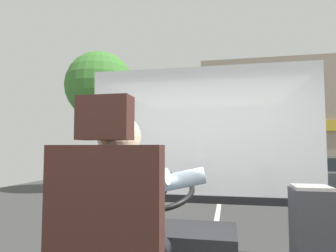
% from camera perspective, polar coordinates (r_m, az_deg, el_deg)
% --- Properties ---
extents(ground, '(18.00, 44.00, 0.06)m').
position_cam_1_polar(ground, '(10.53, 10.10, -13.33)').
color(ground, '#363636').
extents(bus_driver, '(0.76, 0.58, 0.80)m').
position_cam_1_polar(bus_driver, '(1.48, -8.66, -17.70)').
color(bus_driver, black).
rests_on(bus_driver, driver_seat).
extents(steering_console, '(1.10, 0.99, 0.88)m').
position_cam_1_polar(steering_console, '(2.62, 0.12, -22.70)').
color(steering_console, black).
rests_on(steering_console, bus_floor).
extents(fare_box, '(0.25, 0.25, 0.81)m').
position_cam_1_polar(fare_box, '(2.27, 26.27, -20.59)').
color(fare_box, '#333338').
rests_on(fare_box, bus_floor).
extents(windshield_panel, '(2.50, 0.08, 1.48)m').
position_cam_1_polar(windshield_panel, '(3.22, 6.39, -4.38)').
color(windshield_panel, silver).
extents(street_tree, '(2.59, 2.59, 5.30)m').
position_cam_1_polar(street_tree, '(11.63, -13.02, 7.32)').
color(street_tree, '#4C3828').
rests_on(street_tree, ground).
extents(shop_building, '(11.76, 5.58, 6.95)m').
position_cam_1_polar(shop_building, '(21.04, 23.28, 1.15)').
color(shop_building, gray).
rests_on(shop_building, ground).
extents(parked_car_charcoal, '(1.92, 4.42, 1.29)m').
position_cam_1_polar(parked_car_charcoal, '(13.04, 28.01, -8.05)').
color(parked_car_charcoal, '#474C51').
rests_on(parked_car_charcoal, ground).
extents(parked_car_silver, '(1.80, 4.28, 1.22)m').
position_cam_1_polar(parked_car_silver, '(18.06, 23.43, -7.08)').
color(parked_car_silver, silver).
rests_on(parked_car_silver, ground).
extents(parked_car_blue, '(1.80, 4.07, 1.37)m').
position_cam_1_polar(parked_car_blue, '(23.10, 21.37, -6.22)').
color(parked_car_blue, navy).
rests_on(parked_car_blue, ground).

